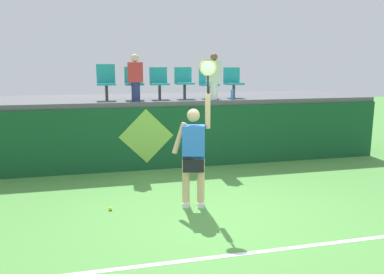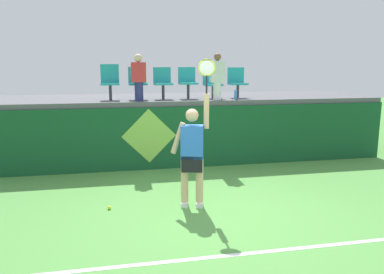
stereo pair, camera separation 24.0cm
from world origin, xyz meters
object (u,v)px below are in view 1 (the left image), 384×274
(tennis_player, at_px, (194,152))
(stadium_chair_5, at_px, (233,81))
(spectator_0, at_px, (135,77))
(spectator_1, at_px, (214,76))
(stadium_chair_1, at_px, (134,81))
(stadium_chair_3, at_px, (184,81))
(stadium_chair_4, at_px, (208,82))
(stadium_chair_2, at_px, (159,81))
(stadium_chair_0, at_px, (106,81))
(tennis_ball, at_px, (110,209))
(water_bottle, at_px, (232,95))

(tennis_player, distance_m, stadium_chair_5, 3.92)
(spectator_0, relative_size, spectator_1, 0.98)
(stadium_chair_1, distance_m, stadium_chair_5, 2.55)
(stadium_chair_3, distance_m, stadium_chair_5, 1.30)
(stadium_chair_4, bearing_deg, stadium_chair_2, -179.82)
(tennis_player, xyz_separation_m, spectator_0, (-0.69, 2.89, 1.20))
(stadium_chair_0, height_order, spectator_0, spectator_0)
(tennis_player, distance_m, spectator_1, 3.29)
(stadium_chair_2, bearing_deg, stadium_chair_5, 0.04)
(tennis_ball, bearing_deg, stadium_chair_4, 50.34)
(tennis_player, xyz_separation_m, stadium_chair_1, (-0.69, 3.28, 1.08))
(stadium_chair_0, xyz_separation_m, stadium_chair_2, (1.28, -0.01, -0.03))
(tennis_player, relative_size, stadium_chair_3, 3.21)
(spectator_0, xyz_separation_m, spectator_1, (1.89, -0.07, 0.01))
(stadium_chair_3, relative_size, spectator_0, 0.72)
(stadium_chair_0, height_order, stadium_chair_2, stadium_chair_0)
(stadium_chair_2, height_order, spectator_0, spectator_0)
(spectator_1, bearing_deg, stadium_chair_4, 90.00)
(spectator_1, bearing_deg, stadium_chair_0, 169.48)
(stadium_chair_0, xyz_separation_m, stadium_chair_1, (0.66, -0.01, -0.02))
(stadium_chair_5, bearing_deg, spectator_0, -171.20)
(tennis_player, bearing_deg, stadium_chair_4, 69.99)
(stadium_chair_1, relative_size, stadium_chair_5, 1.02)
(stadium_chair_0, relative_size, stadium_chair_4, 1.10)
(tennis_player, height_order, spectator_0, spectator_0)
(stadium_chair_0, distance_m, stadium_chair_5, 3.21)
(tennis_player, relative_size, water_bottle, 10.73)
(stadium_chair_2, bearing_deg, spectator_1, -20.14)
(tennis_ball, height_order, stadium_chair_3, stadium_chair_3)
(stadium_chair_2, bearing_deg, tennis_ball, -113.14)
(stadium_chair_1, xyz_separation_m, stadium_chair_5, (2.55, 0.00, -0.02))
(tennis_ball, xyz_separation_m, stadium_chair_0, (0.07, 3.17, 2.03))
(stadium_chair_2, height_order, stadium_chair_5, stadium_chair_2)
(stadium_chair_1, bearing_deg, spectator_0, -90.00)
(tennis_player, height_order, stadium_chair_1, tennis_player)
(stadium_chair_3, bearing_deg, tennis_player, -99.59)
(water_bottle, height_order, stadium_chair_5, stadium_chair_5)
(spectator_1, bearing_deg, stadium_chair_2, 159.86)
(stadium_chair_3, relative_size, stadium_chair_4, 1.01)
(spectator_0, bearing_deg, stadium_chair_0, 148.91)
(stadium_chair_3, height_order, stadium_chair_5, stadium_chair_3)
(tennis_ball, distance_m, stadium_chair_2, 3.98)
(stadium_chair_2, distance_m, spectator_1, 1.36)
(water_bottle, xyz_separation_m, stadium_chair_0, (-3.02, 0.49, 0.35))
(stadium_chair_3, height_order, stadium_chair_4, stadium_chair_3)
(stadium_chair_5, bearing_deg, stadium_chair_0, 179.90)
(stadium_chair_1, relative_size, stadium_chair_2, 1.02)
(water_bottle, bearing_deg, stadium_chair_3, 156.39)
(tennis_ball, bearing_deg, spectator_0, 75.14)
(stadium_chair_1, distance_m, spectator_1, 1.95)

